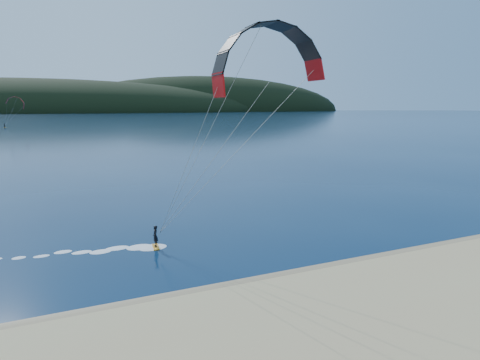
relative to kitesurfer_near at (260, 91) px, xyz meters
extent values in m
plane|color=#08203D|center=(-3.78, -7.85, -10.73)|extent=(1800.00, 1800.00, 0.00)
cube|color=olive|center=(-3.78, -3.35, -10.68)|extent=(220.00, 2.50, 0.10)
ellipsoid|color=black|center=(-53.78, 712.15, -10.73)|extent=(840.00, 280.00, 110.00)
ellipsoid|color=black|center=(256.22, 752.15, -10.73)|extent=(600.00, 240.00, 140.00)
cube|color=orange|center=(-5.57, 5.14, -10.69)|extent=(0.50, 1.27, 0.07)
imported|color=black|center=(-5.57, 5.14, -9.90)|extent=(0.41, 0.58, 1.53)
cylinder|color=gray|center=(-2.42, 2.29, -4.56)|extent=(0.02, 0.02, 12.76)
cube|color=orange|center=(-39.59, 193.43, -10.68)|extent=(0.90, 1.52, 0.08)
imported|color=black|center=(-39.59, 193.43, -9.76)|extent=(0.91, 1.03, 1.78)
cylinder|color=gray|center=(-36.58, 191.18, -4.77)|extent=(0.02, 0.02, 11.47)
camera|label=1|loc=(-10.41, -21.31, -0.92)|focal=29.19mm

